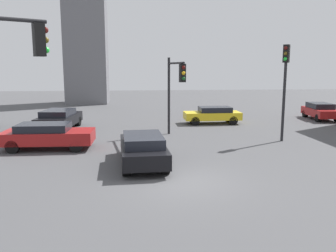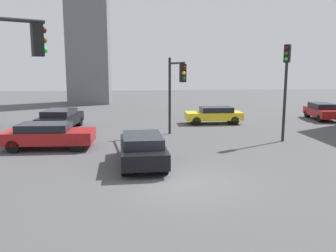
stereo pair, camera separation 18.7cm
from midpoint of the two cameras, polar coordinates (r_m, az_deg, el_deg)
The scene contains 8 objects.
ground_plane at distance 13.36m, azimuth 1.51°, elevation -9.00°, with size 106.77×106.77×0.00m, color #4C4C4F.
traffic_light_0 at distance 21.04m, azimuth 18.36°, elevation 7.92°, with size 0.45×0.48×5.52m.
traffic_light_1 at distance 20.74m, azimuth 0.95°, elevation 7.20°, with size 0.70×3.34×4.87m.
car_3 at distance 31.43m, azimuth 23.51°, elevation 2.30°, with size 2.20×4.16×1.35m.
car_4 at distance 15.42m, azimuth -4.48°, elevation -3.66°, with size 2.10×4.70×1.37m.
car_5 at distance 25.15m, azimuth -17.56°, elevation 1.14°, with size 2.52×4.82×1.41m.
car_6 at distance 19.40m, azimuth -19.35°, elevation -1.41°, with size 4.68×2.12×1.36m.
car_7 at distance 26.90m, azimuth 7.14°, elevation 1.89°, with size 4.26×1.75×1.28m.
Camera 1 is at (-1.72, -12.55, 4.25)m, focal length 37.29 mm.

